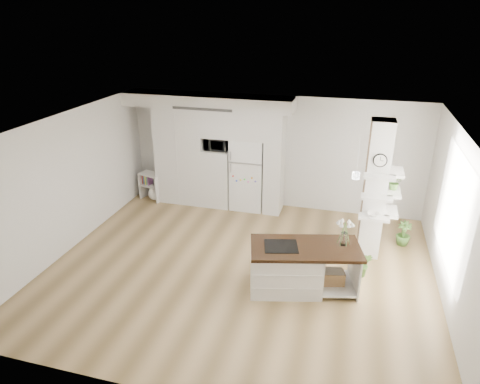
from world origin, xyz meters
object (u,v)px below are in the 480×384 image
object	(u,v)px
floor_plant_a	(364,264)
bookshelf	(153,188)
kitchen_island	(292,266)
refrigerator	(248,173)

from	to	relation	value
floor_plant_a	bookshelf	bearing A→B (deg)	157.56
kitchen_island	bookshelf	size ratio (longest dim) A/B	2.87
refrigerator	floor_plant_a	xyz separation A→B (m)	(2.74, -2.33, -0.62)
refrigerator	kitchen_island	xyz separation A→B (m)	(1.55, -3.02, -0.44)
kitchen_island	floor_plant_a	world-z (taller)	kitchen_island
kitchen_island	bookshelf	distance (m)	4.90
kitchen_island	floor_plant_a	bearing A→B (deg)	15.95
bookshelf	floor_plant_a	bearing A→B (deg)	-6.56
refrigerator	kitchen_island	size ratio (longest dim) A/B	0.88
refrigerator	floor_plant_a	size ratio (longest dim) A/B	3.47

